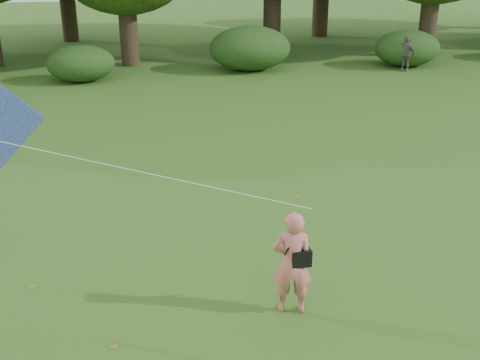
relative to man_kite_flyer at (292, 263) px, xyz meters
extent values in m
plane|color=#265114|center=(0.21, -0.22, -0.84)|extent=(100.00, 100.00, 0.00)
imported|color=#D76D65|center=(0.00, 0.00, 0.00)|extent=(0.68, 0.52, 1.67)
imported|color=slate|center=(9.66, 16.20, -0.10)|extent=(0.87, 0.86, 1.48)
cube|color=black|center=(0.12, -0.03, 0.10)|extent=(0.30, 0.20, 0.26)
cylinder|color=black|center=(0.00, -0.04, 0.42)|extent=(0.33, 0.14, 0.47)
cylinder|color=white|center=(-2.24, 0.48, 1.48)|extent=(4.98, 1.08, 1.19)
cylinder|color=#3A2D1E|center=(-1.79, 19.78, 0.74)|extent=(0.80, 0.80, 3.15)
cylinder|color=#3A2D1E|center=(5.21, 21.78, 1.00)|extent=(0.86, 0.86, 3.67)
cylinder|color=#3A2D1E|center=(12.21, 19.28, 0.88)|extent=(0.83, 0.83, 3.43)
cylinder|color=#3A2D1E|center=(-4.79, 27.28, 0.91)|extent=(0.84, 0.84, 3.50)
cylinder|color=#3A2D1E|center=(9.21, 26.28, 1.18)|extent=(0.90, 0.90, 4.02)
ellipsoid|color=#264919|center=(-3.79, 16.88, -0.12)|extent=(2.66, 2.09, 1.42)
ellipsoid|color=#264919|center=(3.21, 17.68, 0.10)|extent=(3.50, 2.75, 1.88)
ellipsoid|color=#264919|center=(10.21, 17.18, -0.05)|extent=(2.94, 2.31, 1.58)
cube|color=olive|center=(0.99, 9.37, -0.83)|extent=(0.13, 0.14, 0.01)
cube|color=olive|center=(-2.69, -0.38, -0.83)|extent=(0.13, 0.09, 0.01)
cube|color=olive|center=(1.34, 4.15, -0.83)|extent=(0.10, 0.13, 0.01)
cube|color=olive|center=(-2.84, 10.35, -0.83)|extent=(0.13, 0.10, 0.01)
cube|color=olive|center=(0.87, 7.43, -0.83)|extent=(0.08, 0.12, 0.01)
cube|color=olive|center=(-4.00, 1.49, -0.83)|extent=(0.12, 0.08, 0.01)
cube|color=olive|center=(-3.84, 5.32, -0.83)|extent=(0.14, 0.11, 0.01)
cube|color=olive|center=(4.99, 8.56, -0.83)|extent=(0.14, 0.14, 0.01)
camera|label=1|loc=(-2.32, -7.55, 4.54)|focal=45.00mm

